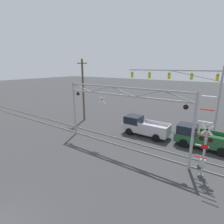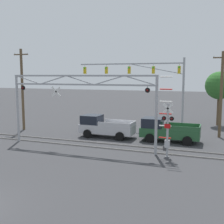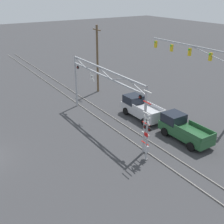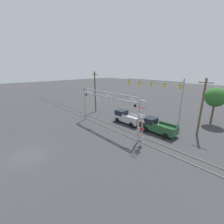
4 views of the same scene
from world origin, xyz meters
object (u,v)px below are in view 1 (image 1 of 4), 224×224
(pickup_truck_lead, at_px, (143,126))
(utility_pole_left, at_px, (83,90))
(crossing_gantry, at_px, (121,105))
(crossing_signal_mast, at_px, (204,150))
(pickup_truck_following, at_px, (200,138))
(traffic_signal_span, at_px, (190,84))

(pickup_truck_lead, bearing_deg, utility_pole_left, 178.01)
(crossing_gantry, height_order, pickup_truck_lead, crossing_gantry)
(crossing_signal_mast, xyz_separation_m, pickup_truck_lead, (-6.99, 4.96, -1.08))
(crossing_gantry, distance_m, pickup_truck_following, 8.65)
(pickup_truck_lead, relative_size, pickup_truck_following, 1.00)
(pickup_truck_lead, bearing_deg, crossing_signal_mast, -35.36)
(pickup_truck_lead, distance_m, utility_pole_left, 10.47)
(crossing_signal_mast, distance_m, utility_pole_left, 17.81)
(crossing_gantry, distance_m, pickup_truck_lead, 5.60)
(crossing_signal_mast, bearing_deg, crossing_gantry, 175.93)
(crossing_gantry, xyz_separation_m, utility_pole_left, (-9.50, 4.78, 0.17))
(pickup_truck_lead, xyz_separation_m, utility_pole_left, (-9.83, 0.34, 3.57))
(pickup_truck_following, bearing_deg, traffic_signal_span, 114.83)
(traffic_signal_span, distance_m, pickup_truck_lead, 8.39)
(crossing_signal_mast, relative_size, pickup_truck_following, 1.12)
(crossing_signal_mast, height_order, traffic_signal_span, traffic_signal_span)
(utility_pole_left, bearing_deg, crossing_signal_mast, -17.49)
(pickup_truck_lead, bearing_deg, pickup_truck_following, 2.36)
(crossing_gantry, relative_size, traffic_signal_span, 1.04)
(crossing_signal_mast, bearing_deg, utility_pole_left, 162.51)
(crossing_gantry, distance_m, traffic_signal_span, 11.23)
(utility_pole_left, bearing_deg, crossing_gantry, -26.70)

